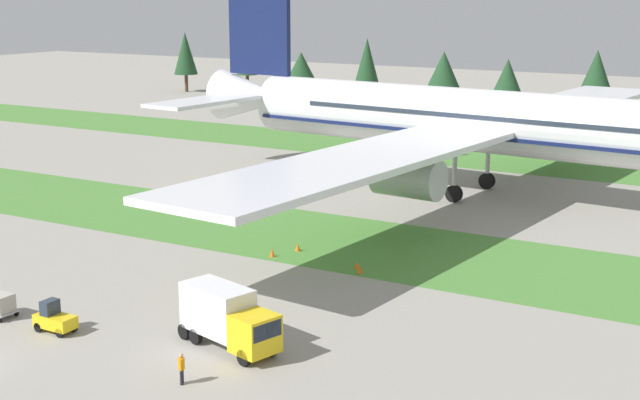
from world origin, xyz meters
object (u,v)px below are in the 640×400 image
Objects in this scene: ground_crew_marshaller at (181,367)px; airliner at (492,122)px; baggage_tug at (54,319)px; taxiway_marker_3 at (272,253)px; catering_truck at (228,316)px; taxiway_marker_0 at (360,269)px; taxiway_marker_2 at (357,265)px; taxiway_marker_1 at (298,247)px.

airliner is at bearing -29.94° from ground_crew_marshaller.
taxiway_marker_3 is (2.71, 20.17, -0.48)m from baggage_tug.
catering_truck reaches higher than baggage_tug.
taxiway_marker_3 is (-7.91, 0.26, 0.01)m from taxiway_marker_0.
ground_crew_marshaller is at bearing 24.18° from catering_truck.
taxiway_marker_2 is at bearing -162.04° from catering_truck.
taxiway_marker_1 is at bearing -13.51° from ground_crew_marshaller.
catering_truck is at bearing -87.42° from taxiway_marker_2.
airliner is at bearing 168.16° from baggage_tug.
baggage_tug is at bearing -118.08° from taxiway_marker_0.
taxiway_marker_3 is at bearing 178.14° from taxiway_marker_0.
baggage_tug reaches higher than taxiway_marker_2.
airliner is 11.95× the size of catering_truck.
taxiway_marker_1 is (-6.65, -26.12, -7.43)m from airliner.
airliner reaches higher than ground_crew_marshaller.
airliner is at bearing 75.25° from taxiway_marker_3.
taxiway_marker_1 is 1.20× the size of taxiway_marker_2.
catering_truck is 18.78m from taxiway_marker_3.
catering_truck is 13.89× the size of taxiway_marker_2.
taxiway_marker_2 is at bearing 4.70° from taxiway_marker_3.
baggage_tug is 11.72m from ground_crew_marshaller.
taxiway_marker_3 is (-8.83, 22.23, -0.61)m from ground_crew_marshaller.
catering_truck reaches higher than ground_crew_marshaller.
taxiway_marker_1 is at bearing -9.22° from airliner.
airliner is 165.93× the size of taxiway_marker_2.
ground_crew_marshaller is 2.75× the size of taxiway_marker_1.
ground_crew_marshaller is 23.92m from taxiway_marker_3.
taxiway_marker_0 is 7.91m from taxiway_marker_3.
taxiway_marker_0 is at bearing 5.85° from airliner.
taxiway_marker_0 reaches higher than taxiway_marker_1.
ground_crew_marshaller is (0.82, -5.31, -1.01)m from catering_truck.
catering_truck reaches higher than taxiway_marker_0.
ground_crew_marshaller reaches higher than taxiway_marker_2.
ground_crew_marshaller is 2.59× the size of taxiway_marker_3.
taxiway_marker_0 is (-0.09, 16.66, -1.62)m from catering_truck.
taxiway_marker_1 is at bearing -144.35° from catering_truck.
baggage_tug is 23.02m from taxiway_marker_2.
ground_crew_marshaller reaches higher than taxiway_marker_1.
taxiway_marker_3 is at bearing -9.68° from airliner.
airliner is 50.24× the size of ground_crew_marshaller.
baggage_tug reaches higher than ground_crew_marshaller.
airliner is 28.93m from taxiway_marker_2.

